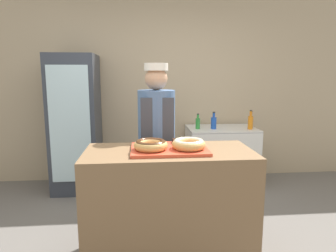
# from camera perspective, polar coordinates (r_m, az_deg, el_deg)

# --- Properties ---
(wall_back) EXTENTS (8.00, 0.06, 2.70)m
(wall_back) POSITION_cam_1_polar(r_m,az_deg,el_deg) (4.43, -2.38, 7.20)
(wall_back) COLOR tan
(wall_back) RESTS_ON ground_plane
(display_counter) EXTENTS (1.34, 0.63, 0.95)m
(display_counter) POSITION_cam_1_polar(r_m,az_deg,el_deg) (2.54, 0.21, -15.14)
(display_counter) COLOR brown
(display_counter) RESTS_ON ground_plane
(serving_tray) EXTENTS (0.60, 0.44, 0.02)m
(serving_tray) POSITION_cam_1_polar(r_m,az_deg,el_deg) (2.38, 0.22, -4.40)
(serving_tray) COLOR #D84C33
(serving_tray) RESTS_ON display_counter
(donut_chocolate_glaze) EXTENTS (0.26, 0.26, 0.07)m
(donut_chocolate_glaze) POSITION_cam_1_polar(r_m,az_deg,el_deg) (2.30, -3.32, -3.52)
(donut_chocolate_glaze) COLOR tan
(donut_chocolate_glaze) RESTS_ON serving_tray
(donut_light_glaze) EXTENTS (0.26, 0.26, 0.07)m
(donut_light_glaze) POSITION_cam_1_polar(r_m,az_deg,el_deg) (2.33, 3.96, -3.37)
(donut_light_glaze) COLOR tan
(donut_light_glaze) RESTS_ON serving_tray
(brownie_back_left) EXTENTS (0.09, 0.09, 0.03)m
(brownie_back_left) POSITION_cam_1_polar(r_m,az_deg,el_deg) (2.52, -2.23, -2.93)
(brownie_back_left) COLOR black
(brownie_back_left) RESTS_ON serving_tray
(brownie_back_right) EXTENTS (0.09, 0.09, 0.03)m
(brownie_back_right) POSITION_cam_1_polar(r_m,az_deg,el_deg) (2.54, 1.96, -2.84)
(brownie_back_right) COLOR black
(brownie_back_right) RESTS_ON serving_tray
(baker_person) EXTENTS (0.36, 0.36, 1.65)m
(baker_person) POSITION_cam_1_polar(r_m,az_deg,el_deg) (2.96, -2.17, -3.36)
(baker_person) COLOR #4C4C51
(baker_person) RESTS_ON ground_plane
(beverage_fridge) EXTENTS (0.60, 0.68, 1.81)m
(beverage_fridge) POSITION_cam_1_polar(r_m,az_deg,el_deg) (4.17, -17.16, 0.46)
(beverage_fridge) COLOR #333842
(beverage_fridge) RESTS_ON ground_plane
(chest_freezer) EXTENTS (0.94, 0.64, 0.81)m
(chest_freezer) POSITION_cam_1_polar(r_m,az_deg,el_deg) (4.34, 10.03, -5.57)
(chest_freezer) COLOR silver
(chest_freezer) RESTS_ON ground_plane
(bottle_orange) EXTENTS (0.06, 0.06, 0.26)m
(bottle_orange) POSITION_cam_1_polar(r_m,az_deg,el_deg) (4.19, 15.40, 0.75)
(bottle_orange) COLOR orange
(bottle_orange) RESTS_ON chest_freezer
(bottle_blue) EXTENTS (0.08, 0.08, 0.23)m
(bottle_blue) POSITION_cam_1_polar(r_m,az_deg,el_deg) (4.13, 8.70, 0.70)
(bottle_blue) COLOR #1E4CB2
(bottle_blue) RESTS_ON chest_freezer
(bottle_orange_b) EXTENTS (0.06, 0.06, 0.24)m
(bottle_orange_b) POSITION_cam_1_polar(r_m,az_deg,el_deg) (4.29, 15.52, 0.83)
(bottle_orange_b) COLOR orange
(bottle_orange_b) RESTS_ON chest_freezer
(bottle_green) EXTENTS (0.06, 0.06, 0.21)m
(bottle_green) POSITION_cam_1_polar(r_m,az_deg,el_deg) (4.10, 5.70, 0.58)
(bottle_green) COLOR #2D8C38
(bottle_green) RESTS_ON chest_freezer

